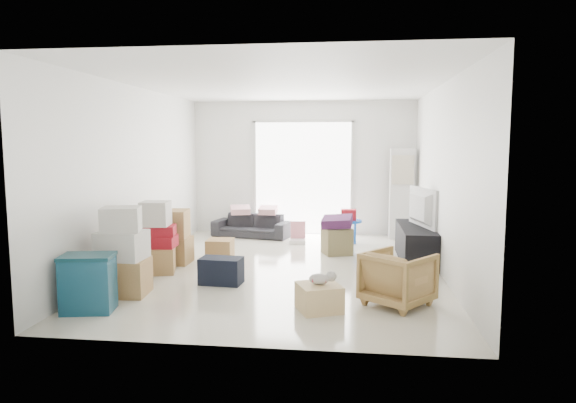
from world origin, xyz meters
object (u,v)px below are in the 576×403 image
(tv_console, at_px, (416,244))
(armchair, at_px, (398,276))
(wood_crate, at_px, (319,297))
(storage_bins, at_px, (88,283))
(kids_table, at_px, (349,219))
(television, at_px, (416,222))
(sofa, at_px, (252,222))
(ottoman, at_px, (337,241))
(ac_tower, at_px, (401,194))

(tv_console, relative_size, armchair, 2.39)
(tv_console, bearing_deg, wood_crate, -117.64)
(storage_bins, distance_m, kids_table, 5.17)
(television, height_order, sofa, television)
(television, distance_m, sofa, 3.47)
(tv_console, distance_m, ottoman, 1.30)
(tv_console, height_order, sofa, sofa)
(tv_console, height_order, television, television)
(ac_tower, xyz_separation_m, kids_table, (-1.01, -0.55, -0.43))
(sofa, bearing_deg, ottoman, -27.66)
(sofa, height_order, armchair, armchair)
(storage_bins, height_order, wood_crate, storage_bins)
(tv_console, xyz_separation_m, armchair, (-0.48, -2.32, 0.07))
(armchair, bearing_deg, wood_crate, 57.88)
(armchair, bearing_deg, ac_tower, -56.56)
(tv_console, distance_m, wood_crate, 2.96)
(wood_crate, bearing_deg, television, 62.36)
(television, bearing_deg, ac_tower, -12.73)
(sofa, bearing_deg, storage_bins, -89.54)
(sofa, relative_size, armchair, 2.21)
(ac_tower, bearing_deg, television, -88.50)
(sofa, bearing_deg, tv_console, -19.08)
(tv_console, relative_size, kids_table, 2.63)
(ottoman, bearing_deg, ac_tower, 52.42)
(television, relative_size, sofa, 0.69)
(kids_table, bearing_deg, storage_bins, -123.28)
(ac_tower, height_order, kids_table, ac_tower)
(ac_tower, distance_m, sofa, 2.99)
(tv_console, relative_size, wood_crate, 3.70)
(ottoman, bearing_deg, storage_bins, -128.68)
(storage_bins, relative_size, wood_crate, 1.44)
(ottoman, bearing_deg, sofa, 140.81)
(tv_console, xyz_separation_m, wood_crate, (-1.37, -2.62, -0.13))
(armchair, bearing_deg, sofa, -19.28)
(sofa, distance_m, wood_crate, 4.67)
(television, bearing_deg, kids_table, 23.62)
(tv_console, distance_m, armchair, 2.37)
(ottoman, bearing_deg, tv_console, -15.76)
(armchair, relative_size, storage_bins, 1.08)
(television, distance_m, wood_crate, 2.99)
(tv_console, relative_size, storage_bins, 2.57)
(tv_console, bearing_deg, storage_bins, -142.82)
(sofa, xyz_separation_m, armchair, (2.49, -4.08, 0.05))
(sofa, bearing_deg, wood_crate, -58.33)
(kids_table, bearing_deg, tv_console, -52.15)
(tv_console, distance_m, sofa, 3.46)
(kids_table, bearing_deg, sofa, 168.35)
(sofa, bearing_deg, television, -19.08)
(television, xyz_separation_m, storage_bins, (-3.90, -2.96, -0.30))
(television, xyz_separation_m, ottoman, (-1.25, 0.35, -0.40))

